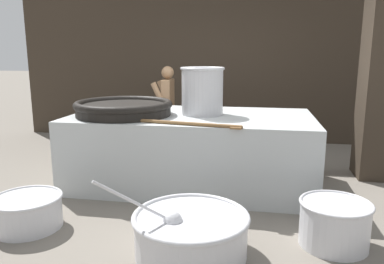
{
  "coord_description": "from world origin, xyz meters",
  "views": [
    {
      "loc": [
        0.83,
        -4.68,
        1.68
      ],
      "look_at": [
        0.0,
        0.0,
        0.68
      ],
      "focal_mm": 35.0,
      "sensor_mm": 36.0,
      "label": 1
    }
  ],
  "objects_px": {
    "giant_wok_near": "(124,107)",
    "prep_bowl_meat": "(27,210)",
    "stock_pot": "(202,90)",
    "cook": "(168,107)",
    "prep_bowl_vegetables": "(191,232)",
    "prep_bowl_extra": "(334,222)"
  },
  "relations": [
    {
      "from": "prep_bowl_meat",
      "to": "prep_bowl_extra",
      "type": "height_order",
      "value": "prep_bowl_extra"
    },
    {
      "from": "stock_pot",
      "to": "cook",
      "type": "relative_size",
      "value": 0.41
    },
    {
      "from": "cook",
      "to": "prep_bowl_vegetables",
      "type": "relative_size",
      "value": 1.28
    },
    {
      "from": "giant_wok_near",
      "to": "prep_bowl_vegetables",
      "type": "xyz_separation_m",
      "value": [
        1.16,
        -1.62,
        -0.81
      ]
    },
    {
      "from": "giant_wok_near",
      "to": "prep_bowl_meat",
      "type": "relative_size",
      "value": 1.83
    },
    {
      "from": "prep_bowl_vegetables",
      "to": "prep_bowl_meat",
      "type": "distance_m",
      "value": 1.68
    },
    {
      "from": "giant_wok_near",
      "to": "cook",
      "type": "bearing_deg",
      "value": 82.86
    },
    {
      "from": "prep_bowl_meat",
      "to": "prep_bowl_vegetables",
      "type": "bearing_deg",
      "value": -7.45
    },
    {
      "from": "stock_pot",
      "to": "prep_bowl_meat",
      "type": "bearing_deg",
      "value": -132.15
    },
    {
      "from": "cook",
      "to": "prep_bowl_meat",
      "type": "bearing_deg",
      "value": 74.04
    },
    {
      "from": "giant_wok_near",
      "to": "prep_bowl_extra",
      "type": "bearing_deg",
      "value": -27.4
    },
    {
      "from": "prep_bowl_vegetables",
      "to": "cook",
      "type": "bearing_deg",
      "value": 106.96
    },
    {
      "from": "stock_pot",
      "to": "prep_bowl_vegetables",
      "type": "distance_m",
      "value": 2.13
    },
    {
      "from": "stock_pot",
      "to": "prep_bowl_vegetables",
      "type": "height_order",
      "value": "stock_pot"
    },
    {
      "from": "giant_wok_near",
      "to": "stock_pot",
      "type": "xyz_separation_m",
      "value": [
        0.98,
        0.24,
        0.21
      ]
    },
    {
      "from": "giant_wok_near",
      "to": "prep_bowl_extra",
      "type": "height_order",
      "value": "giant_wok_near"
    },
    {
      "from": "stock_pot",
      "to": "prep_bowl_extra",
      "type": "relative_size",
      "value": 0.96
    },
    {
      "from": "prep_bowl_vegetables",
      "to": "prep_bowl_meat",
      "type": "xyz_separation_m",
      "value": [
        -1.67,
        0.22,
        -0.03
      ]
    },
    {
      "from": "giant_wok_near",
      "to": "prep_bowl_extra",
      "type": "relative_size",
      "value": 1.97
    },
    {
      "from": "stock_pot",
      "to": "prep_bowl_meat",
      "type": "relative_size",
      "value": 0.89
    },
    {
      "from": "giant_wok_near",
      "to": "cook",
      "type": "relative_size",
      "value": 0.84
    },
    {
      "from": "cook",
      "to": "prep_bowl_meat",
      "type": "distance_m",
      "value": 3.09
    }
  ]
}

